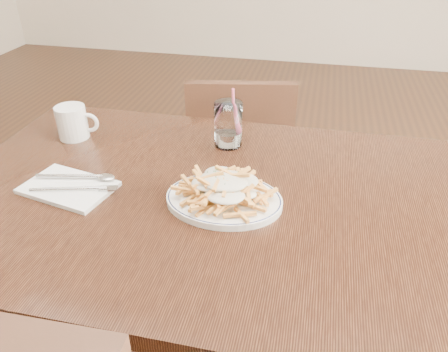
% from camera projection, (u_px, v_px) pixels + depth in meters
% --- Properties ---
extents(table, '(1.20, 0.80, 0.75)m').
position_uv_depth(table, '(203.00, 220.00, 1.04)').
color(table, black).
rests_on(table, ground).
extents(chair_far, '(0.44, 0.44, 0.81)m').
position_uv_depth(chair_far, '(239.00, 161.00, 1.70)').
color(chair_far, '#311B10').
rests_on(chair_far, ground).
extents(fries_plate, '(0.30, 0.28, 0.02)m').
position_uv_depth(fries_plate, '(224.00, 200.00, 0.96)').
color(fries_plate, white).
rests_on(fries_plate, table).
extents(loaded_fries, '(0.22, 0.18, 0.06)m').
position_uv_depth(loaded_fries, '(224.00, 184.00, 0.94)').
color(loaded_fries, gold).
rests_on(loaded_fries, fries_plate).
extents(napkin, '(0.22, 0.17, 0.01)m').
position_uv_depth(napkin, '(68.00, 187.00, 1.00)').
color(napkin, white).
rests_on(napkin, table).
extents(cutlery, '(0.22, 0.12, 0.01)m').
position_uv_depth(cutlery, '(69.00, 183.00, 1.01)').
color(cutlery, silver).
rests_on(cutlery, napkin).
extents(water_glass, '(0.08, 0.08, 0.17)m').
position_uv_depth(water_glass, '(228.00, 127.00, 1.17)').
color(water_glass, white).
rests_on(water_glass, table).
extents(coffee_mug, '(0.12, 0.08, 0.09)m').
position_uv_depth(coffee_mug, '(73.00, 122.00, 1.21)').
color(coffee_mug, white).
rests_on(coffee_mug, table).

